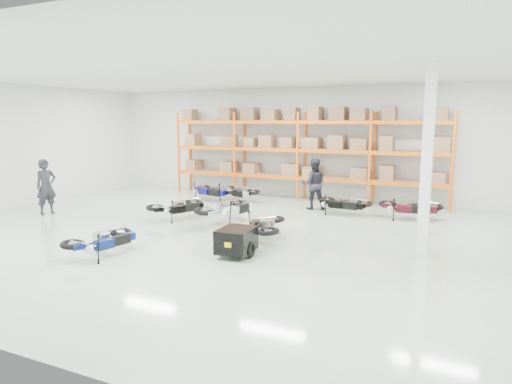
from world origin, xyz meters
The scene contains 14 objects.
room centered at (0.00, 0.00, 2.25)m, with size 18.00×18.00×18.00m.
pallet_rack centered at (0.00, 6.45, 2.26)m, with size 11.28×0.98×3.62m.
structural_column centered at (5.20, 0.50, 2.25)m, with size 0.25×0.25×4.50m, color white.
moto_blue_centre centered at (-1.60, -2.98, 0.49)m, with size 0.71×1.61×0.98m, color #081750, non-canonical shape.
moto_silver_left centered at (-0.62, 1.33, 0.59)m, with size 0.85×1.92×1.17m, color silver, non-canonical shape.
moto_black_far_left centered at (-2.35, 1.19, 0.52)m, with size 0.76×1.70×1.04m, color black, non-canonical shape.
moto_touring_right centered at (1.26, -0.06, 0.51)m, with size 0.75×1.68×1.03m, color black, non-canonical shape.
trailer centered at (1.26, -1.66, 0.39)m, with size 0.84×1.61×0.67m.
moto_back_a centered at (-3.07, 4.62, 0.53)m, with size 0.77×1.74×1.06m, color #0B0D67, non-canonical shape.
moto_back_b centered at (-2.14, 4.91, 0.51)m, with size 0.75×1.68×1.03m, color silver, non-canonical shape.
moto_back_c centered at (2.32, 4.16, 0.50)m, with size 0.72×1.62×0.99m, color black, non-canonical shape.
moto_back_d centered at (4.48, 4.30, 0.52)m, with size 0.76×1.72×1.05m, color #3C0C11, non-canonical shape.
person_left centered at (-6.89, -0.01, 0.94)m, with size 0.69×0.45×1.88m, color #21222A.
person_back centered at (1.10, 4.67, 0.92)m, with size 0.89×0.70×1.84m, color black.
Camera 1 is at (6.07, -10.90, 3.18)m, focal length 32.00 mm.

